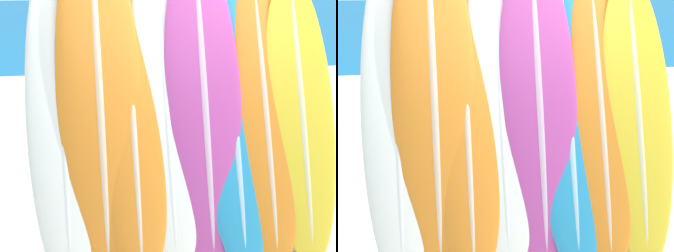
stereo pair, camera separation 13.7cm
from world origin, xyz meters
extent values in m
cube|color=#146693|center=(0.00, 37.81, 0.00)|extent=(120.00, 60.00, 0.00)
cube|color=white|center=(0.00, 8.11, 0.01)|extent=(120.00, 0.60, 0.01)
cylinder|color=slate|center=(-1.08, 0.50, 0.40)|extent=(0.04, 0.04, 0.79)
cylinder|color=slate|center=(0.92, 0.50, 0.40)|extent=(0.04, 0.04, 0.79)
cylinder|color=slate|center=(-0.08, 0.50, 0.77)|extent=(2.05, 0.04, 0.04)
cylinder|color=slate|center=(-0.08, 0.50, 0.12)|extent=(2.05, 0.04, 0.04)
ellipsoid|color=silver|center=(-0.94, 0.62, 1.15)|extent=(0.50, 0.98, 2.30)
ellipsoid|color=silver|center=(-0.94, 0.62, 1.15)|extent=(0.09, 0.95, 2.21)
ellipsoid|color=orange|center=(-0.68, 0.63, 1.26)|extent=(0.59, 0.98, 2.51)
ellipsoid|color=beige|center=(-0.68, 0.63, 1.26)|extent=(0.11, 0.95, 2.42)
ellipsoid|color=orange|center=(-0.46, 0.55, 0.99)|extent=(0.49, 0.88, 1.97)
ellipsoid|color=beige|center=(-0.46, 0.55, 0.99)|extent=(0.09, 0.86, 1.90)
ellipsoid|color=silver|center=(-0.22, 0.64, 1.20)|extent=(0.49, 1.00, 2.41)
ellipsoid|color=silver|center=(-0.22, 0.64, 1.20)|extent=(0.09, 0.97, 2.32)
ellipsoid|color=#B23D8E|center=(0.05, 0.60, 1.17)|extent=(0.57, 0.89, 2.33)
ellipsoid|color=#CAA1BE|center=(0.05, 0.60, 1.17)|extent=(0.10, 0.87, 2.24)
ellipsoid|color=teal|center=(0.27, 0.67, 1.25)|extent=(0.56, 1.11, 2.49)
ellipsoid|color=#98BACC|center=(0.27, 0.67, 1.25)|extent=(0.10, 1.08, 2.40)
ellipsoid|color=orange|center=(0.51, 0.57, 1.05)|extent=(0.49, 0.91, 2.10)
ellipsoid|color=beige|center=(0.51, 0.57, 1.05)|extent=(0.09, 0.89, 2.02)
ellipsoid|color=yellow|center=(0.79, 0.57, 1.06)|extent=(0.54, 0.86, 2.11)
ellipsoid|color=beige|center=(0.79, 0.57, 1.06)|extent=(0.10, 0.84, 2.03)
cylinder|color=beige|center=(2.12, 4.18, 0.38)|extent=(0.11, 0.11, 0.77)
cylinder|color=beige|center=(2.06, 4.34, 0.38)|extent=(0.11, 0.11, 0.77)
cube|color=#385693|center=(2.09, 4.26, 0.65)|extent=(0.20, 0.25, 0.23)
cube|color=white|center=(2.09, 4.26, 1.06)|extent=(0.22, 0.27, 0.60)
sphere|color=beige|center=(2.09, 4.26, 1.51)|extent=(0.22, 0.22, 0.22)
cylinder|color=#A87A5B|center=(-0.43, 2.53, 0.39)|extent=(0.11, 0.11, 0.78)
cylinder|color=#A87A5B|center=(-0.41, 2.70, 0.39)|extent=(0.11, 0.11, 0.78)
cube|color=gold|center=(-0.42, 2.61, 0.66)|extent=(0.16, 0.23, 0.23)
cube|color=white|center=(-0.42, 2.61, 1.08)|extent=(0.18, 0.25, 0.61)
sphere|color=#A87A5B|center=(-0.42, 2.61, 1.53)|extent=(0.22, 0.22, 0.22)
camera|label=1|loc=(-0.80, -2.55, 1.99)|focal=50.00mm
camera|label=2|loc=(-0.66, -2.57, 1.99)|focal=50.00mm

